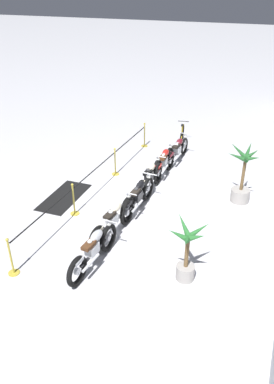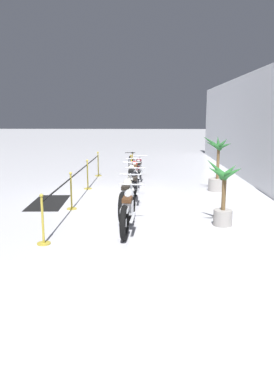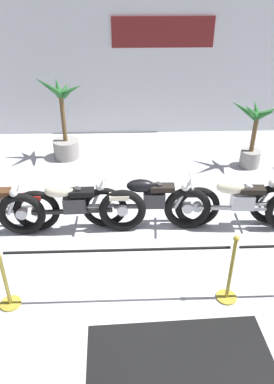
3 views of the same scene
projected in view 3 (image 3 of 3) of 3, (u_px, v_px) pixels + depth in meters
name	position (u px, v px, depth m)	size (l,w,h in m)	color
ground_plane	(117.00, 251.00, 5.95)	(120.00, 120.00, 0.00)	silver
back_wall	(116.00, 51.00, 9.27)	(28.00, 0.29, 4.20)	white
motorcycle_cream_2	(71.00, 208.00, 6.14)	(2.45, 0.62, 0.97)	black
motorcycle_black_3	(151.00, 202.00, 6.29)	(2.34, 0.62, 0.96)	black
motorcycle_cream_4	(238.00, 205.00, 6.23)	(2.48, 0.62, 0.97)	black
potted_palm_left_of_row	(253.00, 136.00, 8.12)	(1.05, 0.88, 1.62)	gray
potted_palm_right_of_row	(64.00, 128.00, 8.51)	(1.06, 0.99, 1.95)	gray
stanchion_far_left	(9.00, 263.00, 4.64)	(8.81, 0.28, 1.05)	gold
stanchion_mid_left	(6.00, 285.00, 4.82)	(0.28, 0.28, 1.05)	gold
stanchion_mid_right	(230.00, 278.00, 4.92)	(0.28, 0.28, 1.05)	gold
floor_banner	(179.00, 355.00, 4.34)	(2.14, 1.00, 0.01)	black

